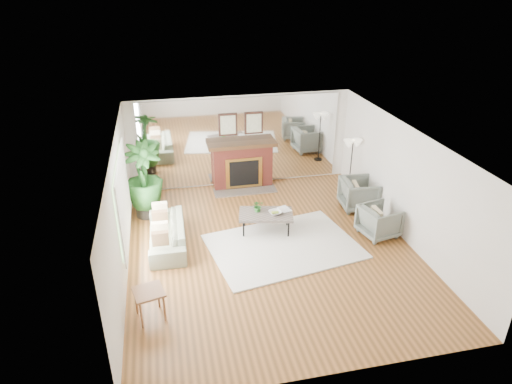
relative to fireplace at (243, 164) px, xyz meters
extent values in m
plane|color=brown|center=(0.00, -3.26, -0.66)|extent=(7.00, 7.00, 0.00)
cube|color=silver|center=(-2.99, -3.26, 0.59)|extent=(0.02, 7.00, 2.50)
cube|color=silver|center=(2.99, -3.26, 0.59)|extent=(0.02, 7.00, 2.50)
cube|color=silver|center=(0.00, 0.23, 0.59)|extent=(6.00, 0.02, 2.50)
cube|color=silver|center=(0.00, 0.21, 0.59)|extent=(5.40, 0.04, 2.40)
cube|color=#B2E09E|center=(-2.96, -2.86, 0.69)|extent=(0.04, 2.40, 1.50)
cube|color=maroon|center=(0.00, 0.02, -0.06)|extent=(1.60, 0.40, 1.20)
cube|color=gold|center=(0.00, -0.19, -0.18)|extent=(1.00, 0.04, 0.85)
cube|color=black|center=(0.00, -0.21, -0.18)|extent=(0.80, 0.04, 0.70)
cube|color=#64584F|center=(0.00, -0.33, -0.64)|extent=(1.70, 0.55, 0.03)
cube|color=#422A15|center=(0.00, 0.00, 0.56)|extent=(1.85, 0.46, 0.10)
cube|color=black|center=(-0.35, 0.17, 1.09)|extent=(0.50, 0.04, 0.60)
cube|color=black|center=(0.35, 0.17, 1.09)|extent=(0.50, 0.04, 0.60)
cube|color=white|center=(0.28, -3.25, -0.64)|extent=(3.43, 2.72, 0.03)
cube|color=#64584F|center=(0.05, -2.54, -0.21)|extent=(1.33, 0.94, 0.06)
cylinder|color=black|center=(-0.49, -2.68, -0.45)|extent=(0.04, 0.04, 0.42)
cylinder|color=black|center=(0.49, -2.89, -0.45)|extent=(0.04, 0.04, 0.42)
cylinder|color=black|center=(-0.38, -2.19, -0.45)|extent=(0.04, 0.04, 0.42)
cylinder|color=black|center=(0.60, -2.40, -0.45)|extent=(0.04, 0.04, 0.42)
imported|color=gray|center=(-2.17, -2.61, -0.38)|extent=(0.80, 1.95, 0.57)
imported|color=slate|center=(2.60, -1.88, -0.27)|extent=(0.93, 0.91, 0.78)
imported|color=slate|center=(2.51, -3.21, -0.30)|extent=(0.94, 0.92, 0.72)
cube|color=#92603A|center=(-2.55, -4.91, -0.12)|extent=(0.59, 0.59, 0.04)
cylinder|color=#92603A|center=(-2.69, -5.15, -0.39)|extent=(0.04, 0.04, 0.53)
cylinder|color=#92603A|center=(-2.31, -5.05, -0.39)|extent=(0.04, 0.04, 0.53)
cylinder|color=#92603A|center=(-2.79, -4.77, -0.39)|extent=(0.04, 0.04, 0.53)
cylinder|color=#92603A|center=(-2.40, -4.67, -0.39)|extent=(0.04, 0.04, 0.53)
cylinder|color=black|center=(-2.60, -1.15, -0.47)|extent=(0.54, 0.54, 0.39)
imported|color=#2F6B27|center=(-2.60, -1.15, 0.40)|extent=(1.03, 1.03, 1.59)
cylinder|color=black|center=(2.70, -1.04, -0.64)|extent=(0.26, 0.26, 0.04)
cylinder|color=black|center=(2.70, -1.04, 0.07)|extent=(0.03, 0.03, 1.46)
cone|color=beige|center=(2.59, -1.04, 0.76)|extent=(0.27, 0.27, 0.20)
cone|color=beige|center=(2.81, -1.04, 0.76)|extent=(0.27, 0.27, 0.20)
imported|color=#2F6B27|center=(-0.11, -2.41, -0.04)|extent=(0.27, 0.24, 0.28)
imported|color=#92603A|center=(0.25, -2.61, -0.14)|extent=(0.32, 0.32, 0.07)
imported|color=#92603A|center=(0.40, -2.49, -0.16)|extent=(0.31, 0.36, 0.02)
camera|label=1|loc=(-2.08, -11.33, 4.76)|focal=32.00mm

